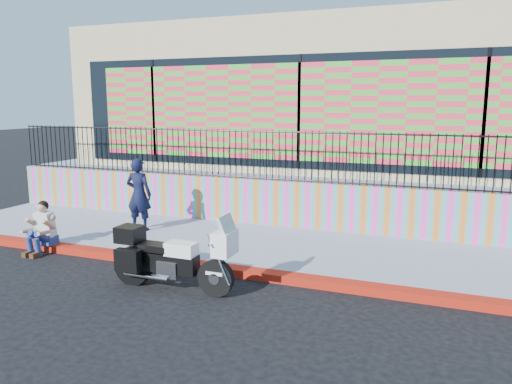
% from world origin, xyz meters
% --- Properties ---
extents(ground, '(90.00, 90.00, 0.00)m').
position_xyz_m(ground, '(0.00, 0.00, 0.00)').
color(ground, black).
rests_on(ground, ground).
extents(red_curb, '(16.00, 0.30, 0.15)m').
position_xyz_m(red_curb, '(0.00, 0.00, 0.07)').
color(red_curb, '#A2150B').
rests_on(red_curb, ground).
extents(sidewalk, '(16.00, 3.00, 0.15)m').
position_xyz_m(sidewalk, '(0.00, 1.65, 0.07)').
color(sidewalk, '#8E98AB').
rests_on(sidewalk, ground).
extents(mural_wall, '(16.00, 0.20, 1.10)m').
position_xyz_m(mural_wall, '(0.00, 3.25, 0.70)').
color(mural_wall, '#FF43B3').
rests_on(mural_wall, sidewalk).
extents(metal_fence, '(15.80, 0.04, 1.20)m').
position_xyz_m(metal_fence, '(0.00, 3.25, 1.85)').
color(metal_fence, black).
rests_on(metal_fence, mural_wall).
extents(elevated_platform, '(16.00, 10.00, 1.25)m').
position_xyz_m(elevated_platform, '(0.00, 8.35, 0.62)').
color(elevated_platform, '#8E98AB').
rests_on(elevated_platform, ground).
extents(storefront_building, '(14.00, 8.06, 4.00)m').
position_xyz_m(storefront_building, '(0.00, 8.13, 3.25)').
color(storefront_building, '#C8B785').
rests_on(storefront_building, elevated_platform).
extents(police_motorcycle, '(2.18, 0.72, 1.36)m').
position_xyz_m(police_motorcycle, '(-0.66, -1.02, 0.57)').
color(police_motorcycle, black).
rests_on(police_motorcycle, ground).
extents(police_officer, '(0.65, 0.45, 1.69)m').
position_xyz_m(police_officer, '(-3.10, 1.66, 0.99)').
color(police_officer, black).
rests_on(police_officer, sidewalk).
extents(seated_man, '(0.54, 0.71, 1.06)m').
position_xyz_m(seated_man, '(-4.23, -0.25, 0.45)').
color(seated_man, navy).
rests_on(seated_man, ground).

